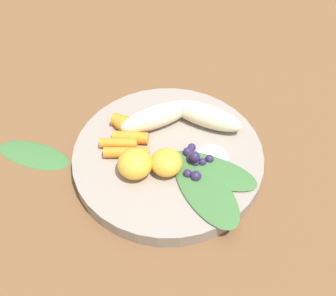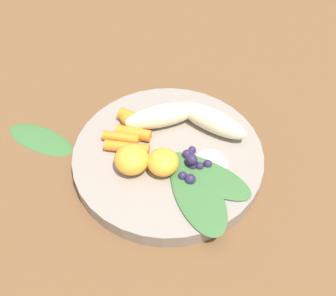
{
  "view_description": "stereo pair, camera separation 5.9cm",
  "coord_description": "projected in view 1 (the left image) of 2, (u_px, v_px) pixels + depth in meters",
  "views": [
    {
      "loc": [
        0.36,
        -0.11,
        0.49
      ],
      "look_at": [
        0.0,
        0.0,
        0.03
      ],
      "focal_mm": 45.87,
      "sensor_mm": 36.0,
      "label": 1
    },
    {
      "loc": [
        0.38,
        -0.06,
        0.49
      ],
      "look_at": [
        0.0,
        0.0,
        0.03
      ],
      "focal_mm": 45.87,
      "sensor_mm": 36.0,
      "label": 2
    }
  ],
  "objects": [
    {
      "name": "ground_plane",
      "position": [
        168.0,
        163.0,
        0.62
      ],
      "size": [
        2.4,
        2.4,
        0.0
      ],
      "primitive_type": "plane",
      "color": "brown"
    },
    {
      "name": "bowl",
      "position": [
        168.0,
        158.0,
        0.61
      ],
      "size": [
        0.27,
        0.27,
        0.02
      ],
      "primitive_type": "cylinder",
      "color": "gray",
      "rests_on": "ground_plane"
    },
    {
      "name": "banana_peeled_left",
      "position": [
        155.0,
        117.0,
        0.62
      ],
      "size": [
        0.05,
        0.12,
        0.03
      ],
      "primitive_type": "ellipsoid",
      "rotation": [
        0.0,
        0.0,
        4.86
      ],
      "color": "beige",
      "rests_on": "bowl"
    },
    {
      "name": "banana_peeled_right",
      "position": [
        206.0,
        116.0,
        0.62
      ],
      "size": [
        0.1,
        0.1,
        0.03
      ],
      "primitive_type": "ellipsoid",
      "rotation": [
        0.0,
        0.0,
        3.97
      ],
      "color": "beige",
      "rests_on": "bowl"
    },
    {
      "name": "orange_segment_near",
      "position": [
        167.0,
        162.0,
        0.57
      ],
      "size": [
        0.04,
        0.04,
        0.03
      ],
      "primitive_type": "ellipsoid",
      "color": "#F4A833",
      "rests_on": "bowl"
    },
    {
      "name": "orange_segment_far",
      "position": [
        135.0,
        164.0,
        0.57
      ],
      "size": [
        0.05,
        0.05,
        0.04
      ],
      "primitive_type": "ellipsoid",
      "color": "#F4A833",
      "rests_on": "bowl"
    },
    {
      "name": "carrot_front",
      "position": [
        127.0,
        122.0,
        0.63
      ],
      "size": [
        0.04,
        0.05,
        0.02
      ],
      "primitive_type": "cylinder",
      "rotation": [
        0.0,
        1.57,
        4.08
      ],
      "color": "orange",
      "rests_on": "bowl"
    },
    {
      "name": "carrot_mid_left",
      "position": [
        129.0,
        131.0,
        0.62
      ],
      "size": [
        0.05,
        0.04,
        0.02
      ],
      "primitive_type": "cylinder",
      "rotation": [
        0.0,
        1.57,
        3.62
      ],
      "color": "orange",
      "rests_on": "bowl"
    },
    {
      "name": "carrot_mid_right",
      "position": [
        130.0,
        137.0,
        0.61
      ],
      "size": [
        0.03,
        0.05,
        0.02
      ],
      "primitive_type": "cylinder",
      "rotation": [
        0.0,
        1.57,
        4.32
      ],
      "color": "orange",
      "rests_on": "bowl"
    },
    {
      "name": "carrot_rear",
      "position": [
        118.0,
        143.0,
        0.6
      ],
      "size": [
        0.03,
        0.05,
        0.01
      ],
      "primitive_type": "cylinder",
      "rotation": [
        0.0,
        1.57,
        4.38
      ],
      "color": "orange",
      "rests_on": "bowl"
    },
    {
      "name": "carrot_small",
      "position": [
        127.0,
        152.0,
        0.59
      ],
      "size": [
        0.03,
        0.06,
        0.02
      ],
      "primitive_type": "cylinder",
      "rotation": [
        0.0,
        1.57,
        4.4
      ],
      "color": "orange",
      "rests_on": "bowl"
    },
    {
      "name": "blueberry_pile",
      "position": [
        194.0,
        160.0,
        0.58
      ],
      "size": [
        0.06,
        0.05,
        0.03
      ],
      "color": "#2D234C",
      "rests_on": "bowl"
    },
    {
      "name": "coconut_shred_patch",
      "position": [
        212.0,
        158.0,
        0.59
      ],
      "size": [
        0.05,
        0.05,
        0.0
      ],
      "primitive_type": "cylinder",
      "color": "white",
      "rests_on": "bowl"
    },
    {
      "name": "kale_leaf_left",
      "position": [
        206.0,
        190.0,
        0.56
      ],
      "size": [
        0.14,
        0.08,
        0.0
      ],
      "primitive_type": "ellipsoid",
      "rotation": [
        0.0,
        0.0,
        6.46
      ],
      "color": "#3D7038",
      "rests_on": "bowl"
    },
    {
      "name": "kale_leaf_right",
      "position": [
        211.0,
        170.0,
        0.58
      ],
      "size": [
        0.12,
        0.13,
        0.0
      ],
      "primitive_type": "ellipsoid",
      "rotation": [
        0.0,
        0.0,
        7.14
      ],
      "color": "#3D7038",
      "rests_on": "bowl"
    },
    {
      "name": "kale_leaf_stray",
      "position": [
        33.0,
        154.0,
        0.63
      ],
      "size": [
        0.1,
        0.12,
        0.01
      ],
      "primitive_type": "ellipsoid",
      "rotation": [
        0.0,
        0.0,
        4.09
      ],
      "color": "#3D7038",
      "rests_on": "ground_plane"
    }
  ]
}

